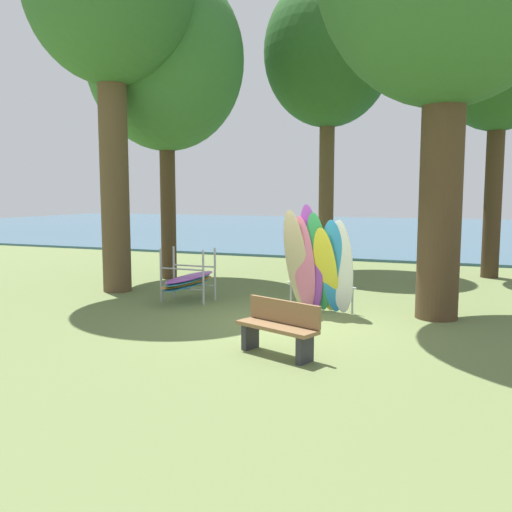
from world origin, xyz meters
name	(u,v)px	position (x,y,z in m)	size (l,w,h in m)	color
ground_plane	(281,323)	(0.00, 0.00, 0.00)	(80.00, 80.00, 0.00)	olive
lake_water	(417,230)	(0.00, 28.38, 0.05)	(80.00, 36.00, 0.10)	#38607A
tree_mid_behind	(166,61)	(-4.96, 4.20, 6.30)	(4.50, 4.50, 8.93)	#4C3823
tree_far_left_back	(500,60)	(3.96, 7.88, 6.37)	(3.69, 3.69, 8.58)	#42301E
tree_far_right_back	(328,54)	(-1.13, 7.94, 7.00)	(4.17, 4.17, 9.47)	brown
leaning_board_pile	(318,264)	(0.40, 1.20, 1.03)	(1.61, 0.80, 2.30)	#C6B289
board_storage_rack	(189,280)	(-2.72, 1.28, 0.50)	(1.15, 2.12, 1.25)	#9EA0A5
park_bench	(279,326)	(0.65, -2.00, 0.45)	(1.45, 0.89, 0.85)	#2D2D33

